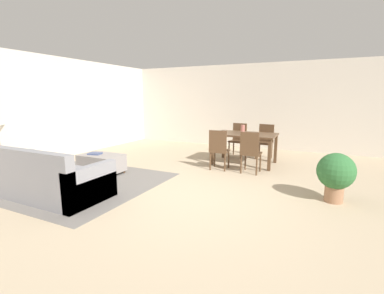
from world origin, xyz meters
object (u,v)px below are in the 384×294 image
Objects in this scene: dining_chair_far_left at (238,138)px; potted_plant at (336,173)px; dining_chair_far_right at (265,139)px; ottoman_table at (102,163)px; side_table at (1,158)px; dining_chair_near_right at (250,150)px; couch at (43,179)px; book_on_ottoman at (95,154)px; dining_chair_near_left at (219,148)px; vase_centerpiece at (243,129)px; dining_table at (245,137)px.

potted_plant is at bearing -48.65° from dining_chair_far_left.
ottoman_table is at bearing -133.04° from dining_chair_far_right.
dining_chair_far_right is at bearing 46.10° from side_table.
dining_chair_near_right is at bearing 32.60° from side_table.
potted_plant is (1.61, -1.03, -0.05)m from dining_chair_near_right.
dining_chair_far_right reaches higher than couch.
book_on_ottoman is at bearing -166.53° from ottoman_table.
ottoman_table is 0.99× the size of dining_chair_far_left.
potted_plant is (4.50, 0.39, 0.23)m from ottoman_table.
dining_chair_near_left is 1.00× the size of dining_chair_far_right.
vase_centerpiece is at bearing -67.10° from dining_chair_far_left.
couch is 10.82× the size of vase_centerpiece.
dining_chair_far_right is (2.80, 4.52, 0.23)m from couch.
dining_chair_far_left is at bearing 55.01° from ottoman_table.
dining_table is at bearing 40.39° from book_on_ottoman.
vase_centerpiece is at bearing -117.14° from dining_chair_far_right.
ottoman_table is 4.53m from potted_plant.
potted_plant is (2.32, -1.01, -0.05)m from dining_chair_near_left.
book_on_ottoman is (-0.23, 1.40, 0.15)m from couch.
dining_table is (3.86, 3.53, 0.20)m from side_table.
dining_table is at bearing 112.99° from dining_chair_near_right.
side_table is 0.65× the size of dining_chair_far_left.
dining_chair_far_right is (2.88, 3.09, 0.28)m from ottoman_table.
book_on_ottoman is at bearing 99.23° from couch.
side_table is at bearing -128.58° from dining_chair_far_left.
dining_chair_near_left is 2.73m from book_on_ottoman.
dining_chair_near_right is 1.67m from dining_chair_far_right.
dining_table is at bearing -64.25° from dining_chair_far_left.
couch reaches higher than dining_table.
potted_plant is at bearing -32.56° from dining_chair_near_right.
dining_chair_far_left reaches higher than potted_plant.
side_table is (-1.41, 0.15, 0.18)m from couch.
couch is 5.32m from dining_chair_far_right.
dining_table is at bearing 56.28° from couch.
dining_table is 0.92m from dining_chair_near_right.
book_on_ottoman is (-3.04, -1.45, -0.08)m from dining_chair_near_right.
dining_chair_far_left is (-0.03, 1.67, 0.00)m from dining_chair_near_left.
vase_centerpiece reaches higher than book_on_ottoman.
dining_chair_near_right is at bearing -67.01° from dining_table.
dining_chair_far_right is (-0.01, 1.67, 0.00)m from dining_chair_near_right.
dining_chair_far_right is at bearing 120.95° from potted_plant.
vase_centerpiece is (0.33, -0.78, 0.34)m from dining_chair_far_left.
side_table is at bearing -147.40° from dining_chair_near_right.
dining_chair_far_left reaches higher than couch.
dining_chair_far_left is 3.57m from potted_plant.
dining_chair_near_left is 0.72m from dining_chair_near_right.
dining_chair_near_left is 1.00× the size of dining_chair_near_right.
dining_chair_near_right is (2.81, 2.84, 0.23)m from couch.
side_table is 2.30× the size of book_on_ottoman.
dining_table is 0.94m from dining_chair_near_left.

